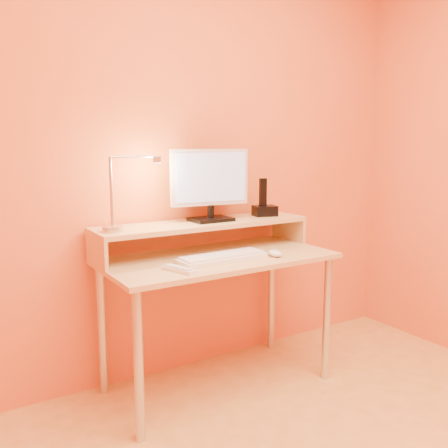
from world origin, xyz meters
TOP-DOWN VIEW (x-y plane):
  - wall_back at (0.00, 1.50)m, footprint 3.00×0.04m
  - desk_leg_fl at (-0.55, 0.93)m, footprint 0.04×0.04m
  - desk_leg_fr at (0.55, 0.93)m, footprint 0.04×0.04m
  - desk_leg_bl at (-0.55, 1.43)m, footprint 0.04×0.04m
  - desk_leg_br at (0.55, 1.43)m, footprint 0.04×0.04m
  - desk_lower at (0.00, 1.18)m, footprint 1.20×0.60m
  - shelf_riser_left at (-0.59, 1.33)m, footprint 0.02×0.30m
  - shelf_riser_right at (0.59, 1.33)m, footprint 0.02×0.30m
  - desk_shelf at (0.00, 1.33)m, footprint 1.20×0.30m
  - monitor_foot at (0.05, 1.33)m, footprint 0.22×0.16m
  - monitor_neck at (0.05, 1.33)m, footprint 0.04×0.04m
  - monitor_panel at (0.05, 1.34)m, footprint 0.44×0.08m
  - monitor_back at (0.05, 1.36)m, footprint 0.40×0.06m
  - monitor_screen at (0.05, 1.32)m, footprint 0.40×0.05m
  - lamp_base at (-0.52, 1.30)m, footprint 0.10×0.10m
  - lamp_post at (-0.52, 1.30)m, footprint 0.01×0.01m
  - lamp_arm at (-0.40, 1.30)m, footprint 0.24×0.01m
  - lamp_head at (-0.28, 1.30)m, footprint 0.04×0.04m
  - lamp_bulb at (-0.28, 1.30)m, footprint 0.03×0.03m
  - phone_dock at (0.41, 1.33)m, footprint 0.15×0.13m
  - phone_handset at (0.40, 1.33)m, footprint 0.05×0.03m
  - phone_led at (0.46, 1.28)m, footprint 0.01×0.00m
  - keyboard at (-0.03, 1.08)m, footprint 0.47×0.16m
  - mouse at (0.25, 1.01)m, footprint 0.08×0.11m
  - remote_control at (-0.31, 1.00)m, footprint 0.10×0.19m

SIDE VIEW (x-z plane):
  - desk_leg_fl at x=-0.55m, z-range 0.00..0.69m
  - desk_leg_fr at x=0.55m, z-range 0.00..0.69m
  - desk_leg_bl at x=-0.55m, z-range 0.00..0.69m
  - desk_leg_br at x=0.55m, z-range 0.00..0.69m
  - desk_lower at x=0.00m, z-range 0.70..0.72m
  - remote_control at x=-0.31m, z-range 0.72..0.74m
  - keyboard at x=-0.03m, z-range 0.72..0.74m
  - mouse at x=0.25m, z-range 0.72..0.76m
  - shelf_riser_left at x=-0.59m, z-range 0.72..0.85m
  - shelf_riser_right at x=0.59m, z-range 0.72..0.85m
  - desk_shelf at x=0.00m, z-range 0.86..0.88m
  - monitor_foot at x=0.05m, z-range 0.88..0.90m
  - lamp_base at x=-0.52m, z-range 0.88..0.90m
  - phone_dock at x=0.41m, z-range 0.88..0.94m
  - phone_led at x=0.46m, z-range 0.89..0.93m
  - monitor_neck at x=0.05m, z-range 0.90..0.97m
  - phone_handset at x=0.40m, z-range 0.94..1.10m
  - lamp_post at x=-0.52m, z-range 0.91..1.24m
  - monitor_panel at x=0.05m, z-range 0.97..1.27m
  - monitor_back at x=0.05m, z-range 0.99..1.25m
  - monitor_screen at x=0.05m, z-range 0.99..1.25m
  - lamp_bulb at x=-0.28m, z-range 1.20..1.21m
  - lamp_head at x=-0.28m, z-range 1.21..1.24m
  - lamp_arm at x=-0.40m, z-range 1.23..1.24m
  - wall_back at x=0.00m, z-range 0.00..2.50m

